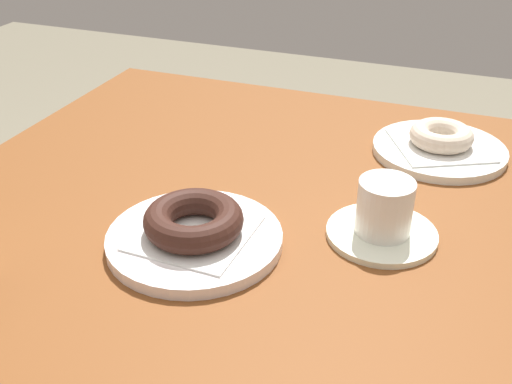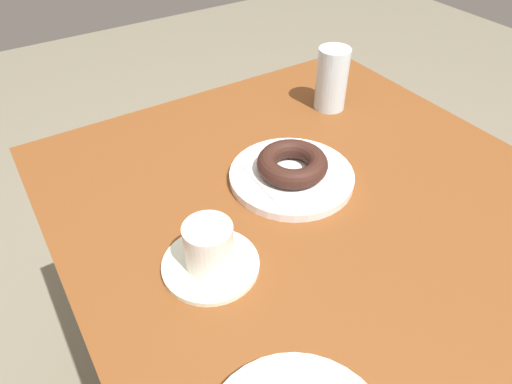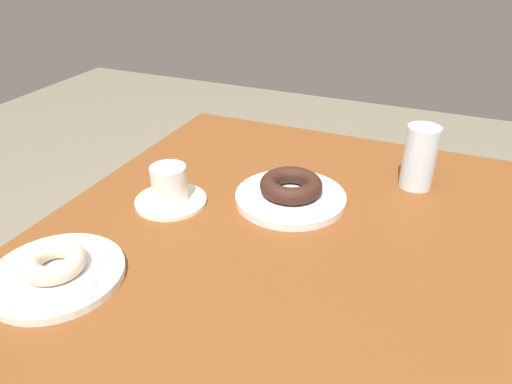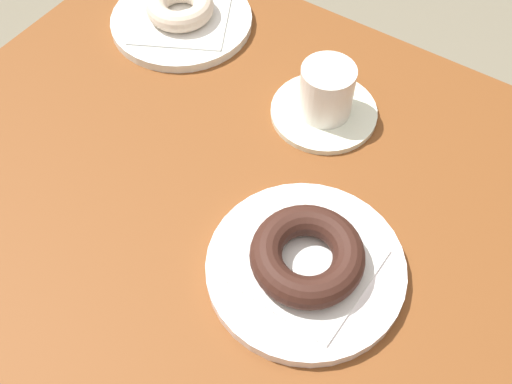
# 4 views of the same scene
# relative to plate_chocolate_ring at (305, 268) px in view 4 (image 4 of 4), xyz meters

# --- Properties ---
(table) EXTENTS (0.93, 0.83, 0.77)m
(table) POSITION_rel_plate_chocolate_ring_xyz_m (0.09, 0.01, -0.09)
(table) COLOR brown
(table) RESTS_ON ground_plane
(plate_chocolate_ring) EXTENTS (0.22, 0.22, 0.02)m
(plate_chocolate_ring) POSITION_rel_plate_chocolate_ring_xyz_m (0.00, 0.00, 0.00)
(plate_chocolate_ring) COLOR white
(plate_chocolate_ring) RESTS_ON table
(napkin_chocolate_ring) EXTENTS (0.14, 0.14, 0.00)m
(napkin_chocolate_ring) POSITION_rel_plate_chocolate_ring_xyz_m (0.00, 0.00, 0.01)
(napkin_chocolate_ring) COLOR white
(napkin_chocolate_ring) RESTS_ON plate_chocolate_ring
(donut_chocolate_ring) EXTENTS (0.12, 0.12, 0.04)m
(donut_chocolate_ring) POSITION_rel_plate_chocolate_ring_xyz_m (0.00, 0.00, 0.03)
(donut_chocolate_ring) COLOR #351B15
(donut_chocolate_ring) RESTS_ON napkin_chocolate_ring
(plate_sugar_ring) EXTENTS (0.21, 0.21, 0.01)m
(plate_sugar_ring) POSITION_rel_plate_chocolate_ring_xyz_m (0.37, -0.26, -0.00)
(plate_sugar_ring) COLOR white
(plate_sugar_ring) RESTS_ON table
(napkin_sugar_ring) EXTENTS (0.19, 0.19, 0.00)m
(napkin_sugar_ring) POSITION_rel_plate_chocolate_ring_xyz_m (0.37, -0.26, 0.01)
(napkin_sugar_ring) COLOR white
(napkin_sugar_ring) RESTS_ON plate_sugar_ring
(donut_sugar_ring) EXTENTS (0.10, 0.10, 0.03)m
(donut_sugar_ring) POSITION_rel_plate_chocolate_ring_xyz_m (0.37, -0.26, 0.02)
(donut_sugar_ring) COLOR beige
(donut_sugar_ring) RESTS_ON napkin_sugar_ring
(coffee_cup) EXTENTS (0.14, 0.14, 0.08)m
(coffee_cup) POSITION_rel_plate_chocolate_ring_xyz_m (0.10, -0.22, 0.02)
(coffee_cup) COLOR white
(coffee_cup) RESTS_ON table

